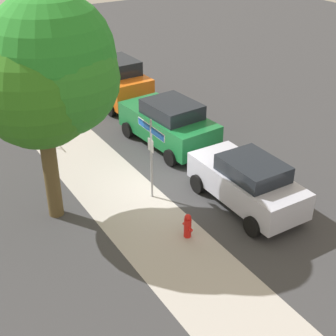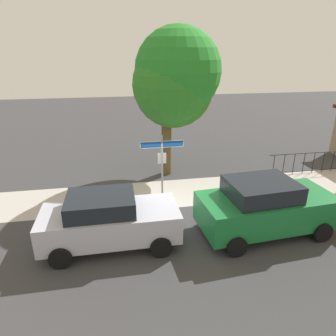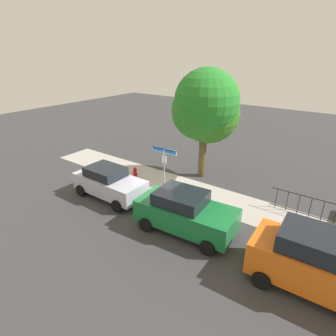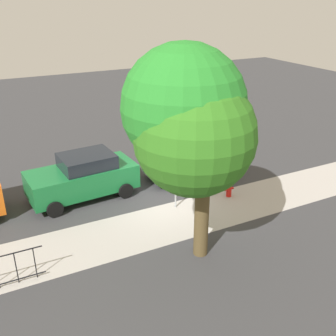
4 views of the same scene
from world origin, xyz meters
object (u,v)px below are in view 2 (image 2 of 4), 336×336
at_px(street_sign, 162,157).
at_px(shade_tree, 175,81).
at_px(car_green, 265,206).
at_px(fire_hydrant, 99,198).
at_px(car_silver, 109,220).

bearing_deg(street_sign, shade_tree, 69.67).
relative_size(car_green, fire_hydrant, 5.78).
xyz_separation_m(shade_tree, car_green, (2.00, -5.16, -3.50)).
relative_size(street_sign, shade_tree, 0.42).
bearing_deg(fire_hydrant, street_sign, -4.68).
bearing_deg(fire_hydrant, shade_tree, 35.88).
bearing_deg(car_silver, shade_tree, 58.98).
bearing_deg(car_silver, street_sign, 49.09).
xyz_separation_m(car_green, fire_hydrant, (-5.42, 2.69, -0.56)).
relative_size(car_silver, car_green, 0.92).
height_order(street_sign, fire_hydrant, street_sign).
relative_size(car_silver, fire_hydrant, 5.33).
height_order(street_sign, car_silver, street_sign).
height_order(shade_tree, car_green, shade_tree).
distance_m(shade_tree, car_silver, 6.83).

